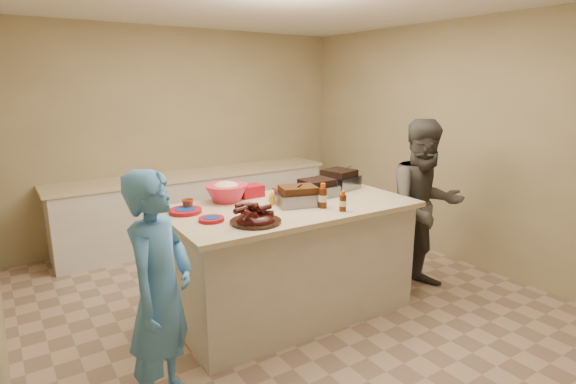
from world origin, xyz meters
TOP-DOWN VIEW (x-y plane):
  - room at (0.00, 0.00)m, footprint 4.50×5.00m
  - back_counter at (0.00, 2.20)m, footprint 3.60×0.64m
  - island at (-0.06, -0.07)m, footprint 2.14×1.17m
  - rib_platter at (-0.58, -0.36)m, footprint 0.45×0.45m
  - pulled_pork_tray at (-0.02, -0.12)m, footprint 0.41×0.36m
  - brisket_tray at (0.30, 0.04)m, footprint 0.34×0.29m
  - roasting_pan at (0.68, 0.18)m, footprint 0.38×0.38m
  - coleslaw_bowl at (-0.48, 0.33)m, footprint 0.38×0.38m
  - sausage_plate at (0.08, 0.21)m, footprint 0.29×0.29m
  - mac_cheese_dish at (0.59, 0.24)m, footprint 0.30×0.22m
  - bbq_bottle_a at (0.17, -0.48)m, footprint 0.06×0.06m
  - bbq_bottle_b at (0.10, -0.30)m, footprint 0.07×0.07m
  - mustard_bottle at (-0.21, 0.00)m, footprint 0.05×0.05m
  - sauce_bowl at (-0.11, 0.11)m, footprint 0.14×0.05m
  - plate_stack_large at (-0.92, 0.19)m, footprint 0.27×0.27m
  - plate_stack_small at (-0.83, -0.13)m, footprint 0.20×0.20m
  - plastic_cup at (-0.87, 0.25)m, footprint 0.10×0.09m
  - basket_stack at (-0.22, 0.37)m, footprint 0.22×0.16m
  - guest_gray at (1.29, -0.38)m, footprint 1.34×1.87m

SIDE VIEW (x-z plane):
  - room at x=0.00m, z-range -1.35..1.35m
  - island at x=-0.06m, z-range -0.50..0.50m
  - guest_gray at x=1.29m, z-range -0.32..0.32m
  - back_counter at x=0.00m, z-range 0.00..0.90m
  - bbq_bottle_a at x=0.17m, z-range 0.91..1.08m
  - bbq_bottle_b at x=0.10m, z-range 0.89..1.10m
  - plate_stack_small at x=-0.83m, z-range 0.99..1.01m
  - brisket_tray at x=0.30m, z-range 0.95..1.05m
  - roasting_pan at x=0.68m, z-range 0.94..1.06m
  - coleslaw_bowl at x=-0.48m, z-range 0.87..1.13m
  - sausage_plate at x=0.08m, z-range 0.98..1.02m
  - mac_cheese_dish at x=0.59m, z-range 0.96..1.04m
  - basket_stack at x=-0.22m, z-range 0.95..1.05m
  - rib_platter at x=-0.58m, z-range 0.92..1.08m
  - pulled_pork_tray at x=-0.02m, z-range 0.95..1.05m
  - mustard_bottle at x=-0.21m, z-range 0.94..1.06m
  - sauce_bowl at x=-0.11m, z-range 0.93..1.07m
  - plate_stack_large at x=-0.92m, z-range 0.98..1.01m
  - plastic_cup at x=-0.87m, z-range 0.95..1.05m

